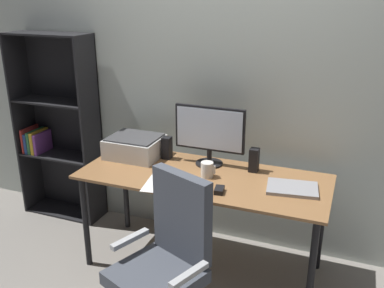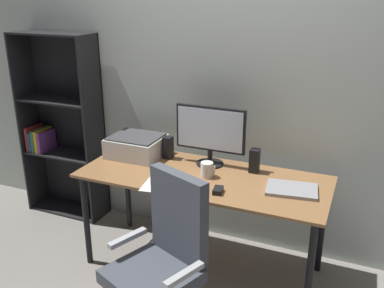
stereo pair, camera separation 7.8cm
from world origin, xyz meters
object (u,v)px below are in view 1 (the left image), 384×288
at_px(desk, 203,186).
at_px(coffee_mug, 207,170).
at_px(speaker_left, 167,148).
at_px(speaker_right, 254,160).
at_px(keyboard, 185,185).
at_px(printer, 135,146).
at_px(mouse, 219,190).
at_px(bookshelf, 58,129).
at_px(laptop, 292,188).
at_px(monitor, 210,132).
at_px(office_chair, 166,270).

xyz_separation_m(desk, coffee_mug, (0.03, -0.01, 0.13)).
distance_m(speaker_left, speaker_right, 0.67).
relative_size(keyboard, printer, 0.72).
distance_m(mouse, bookshelf, 1.77).
relative_size(desk, mouse, 17.95).
xyz_separation_m(printer, bookshelf, (-0.88, 0.20, -0.02)).
bearing_deg(laptop, monitor, 153.81).
distance_m(speaker_left, office_chair, 1.06).
relative_size(monitor, laptop, 1.63).
relative_size(laptop, printer, 0.80).
relative_size(laptop, speaker_right, 1.88).
bearing_deg(mouse, keyboard, 170.13).
xyz_separation_m(speaker_left, speaker_right, (0.67, 0.00, 0.00)).
height_order(keyboard, mouse, mouse).
relative_size(monitor, coffee_mug, 4.90).
distance_m(monitor, mouse, 0.52).
bearing_deg(monitor, printer, -174.33).
relative_size(monitor, speaker_left, 3.06).
height_order(mouse, bookshelf, bookshelf).
height_order(office_chair, bookshelf, bookshelf).
bearing_deg(keyboard, speaker_left, 129.90).
bearing_deg(desk, keyboard, -104.52).
height_order(speaker_left, printer, speaker_left).
height_order(keyboard, coffee_mug, coffee_mug).
height_order(mouse, printer, printer).
height_order(mouse, coffee_mug, coffee_mug).
height_order(monitor, office_chair, monitor).
bearing_deg(coffee_mug, desk, 165.84).
height_order(mouse, office_chair, office_chair).
bearing_deg(coffee_mug, bookshelf, 166.85).
distance_m(laptop, bookshelf, 2.13).
xyz_separation_m(desk, laptop, (0.61, 0.00, 0.09)).
relative_size(speaker_right, bookshelf, 0.10).
height_order(desk, bookshelf, bookshelf).
relative_size(mouse, coffee_mug, 0.90).
height_order(laptop, speaker_right, speaker_right).
relative_size(mouse, bookshelf, 0.06).
xyz_separation_m(mouse, printer, (-0.80, 0.36, 0.06)).
relative_size(speaker_left, bookshelf, 0.10).
bearing_deg(speaker_right, mouse, -106.74).
bearing_deg(desk, speaker_left, 151.26).
bearing_deg(monitor, coffee_mug, -74.17).
bearing_deg(office_chair, desk, 114.95).
xyz_separation_m(coffee_mug, laptop, (0.58, 0.01, -0.04)).
relative_size(desk, office_chair, 1.71).
bearing_deg(desk, monitor, 97.87).
bearing_deg(keyboard, desk, 77.33).
bearing_deg(desk, speaker_right, 33.06).
relative_size(monitor, bookshelf, 0.32).
relative_size(keyboard, speaker_right, 1.71).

